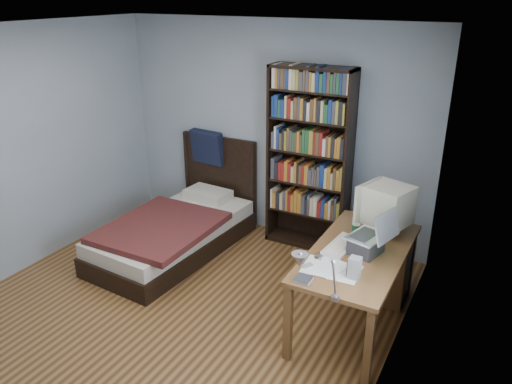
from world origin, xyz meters
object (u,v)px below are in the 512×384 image
(crt_monitor, at_px, (386,205))
(laptop, at_px, (368,242))
(keyboard, at_px, (341,246))
(bookshelf, at_px, (309,160))
(desk, at_px, (369,262))
(speaker, at_px, (355,268))
(soda_can, at_px, (356,231))
(bed, at_px, (178,228))
(desk_lamp, at_px, (306,264))

(crt_monitor, xyz_separation_m, laptop, (-0.00, -0.49, -0.14))
(keyboard, bearing_deg, bookshelf, 129.21)
(laptop, bearing_deg, keyboard, -178.38)
(desk, relative_size, speaker, 8.60)
(soda_can, distance_m, bed, 2.18)
(laptop, distance_m, speaker, 0.42)
(desk_lamp, bearing_deg, bookshelf, 111.91)
(keyboard, bearing_deg, speaker, -53.42)
(desk, xyz_separation_m, keyboard, (-0.15, -0.43, 0.33))
(desk, xyz_separation_m, speaker, (0.10, -0.84, 0.40))
(desk_lamp, distance_m, speaker, 0.77)
(bed, bearing_deg, bookshelf, 32.60)
(desk, bearing_deg, desk_lamp, -91.20)
(bed, bearing_deg, desk_lamp, -34.62)
(crt_monitor, relative_size, desk_lamp, 0.91)
(crt_monitor, distance_m, keyboard, 0.60)
(desk, bearing_deg, crt_monitor, 39.12)
(keyboard, height_order, speaker, speaker)
(soda_can, bearing_deg, crt_monitor, 54.57)
(desk_lamp, bearing_deg, speaker, 79.37)
(desk, xyz_separation_m, soda_can, (-0.10, -0.19, 0.38))
(crt_monitor, relative_size, speaker, 2.81)
(keyboard, distance_m, bed, 2.15)
(crt_monitor, relative_size, bed, 0.23)
(desk_lamp, height_order, bookshelf, bookshelf)
(crt_monitor, distance_m, speaker, 0.92)
(crt_monitor, xyz_separation_m, keyboard, (-0.23, -0.50, -0.24))
(bookshelf, bearing_deg, desk_lamp, -68.09)
(laptop, height_order, bookshelf, bookshelf)
(desk_lamp, bearing_deg, desk, 88.80)
(speaker, height_order, soda_can, speaker)
(desk, height_order, bookshelf, bookshelf)
(desk, xyz_separation_m, crt_monitor, (0.08, 0.07, 0.57))
(bed, bearing_deg, crt_monitor, 2.08)
(desk, relative_size, soda_can, 11.85)
(bookshelf, relative_size, bed, 0.98)
(bookshelf, bearing_deg, soda_can, -48.57)
(speaker, distance_m, bookshelf, 1.95)
(desk, relative_size, laptop, 3.76)
(keyboard, height_order, bed, bed)
(desk, relative_size, keyboard, 3.40)
(desk, xyz_separation_m, desk_lamp, (-0.03, -1.52, 0.75))
(desk_lamp, relative_size, speaker, 3.10)
(desk, height_order, laptop, laptop)
(crt_monitor, distance_m, desk_lamp, 1.60)
(keyboard, height_order, soda_can, soda_can)
(keyboard, relative_size, soda_can, 3.49)
(desk, distance_m, speaker, 0.94)
(laptop, distance_m, desk_lamp, 1.15)
(desk_lamp, distance_m, soda_can, 1.38)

